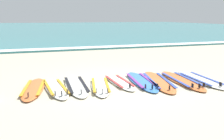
{
  "coord_description": "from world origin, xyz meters",
  "views": [
    {
      "loc": [
        -2.27,
        -6.23,
        1.86
      ],
      "look_at": [
        -0.01,
        0.72,
        0.25
      ],
      "focal_mm": 39.11,
      "sensor_mm": 36.0,
      "label": 1
    }
  ],
  "objects_px": {
    "surfboard_5": "(141,81)",
    "surfboard_1": "(56,88)",
    "surfboard_2": "(76,85)",
    "surfboard_7": "(181,80)",
    "surfboard_6": "(158,81)",
    "surfboard_8": "(200,79)",
    "surfboard_3": "(100,86)",
    "surfboard_0": "(34,88)",
    "surfboard_4": "(119,82)"
  },
  "relations": [
    {
      "from": "surfboard_5",
      "to": "surfboard_1",
      "type": "bearing_deg",
      "value": 178.72
    },
    {
      "from": "surfboard_1",
      "to": "surfboard_2",
      "type": "height_order",
      "value": "same"
    },
    {
      "from": "surfboard_7",
      "to": "surfboard_2",
      "type": "bearing_deg",
      "value": 172.14
    },
    {
      "from": "surfboard_2",
      "to": "surfboard_6",
      "type": "relative_size",
      "value": 0.9
    },
    {
      "from": "surfboard_7",
      "to": "surfboard_8",
      "type": "xyz_separation_m",
      "value": [
        0.58,
        -0.09,
        -0.0
      ]
    },
    {
      "from": "surfboard_5",
      "to": "surfboard_6",
      "type": "height_order",
      "value": "same"
    },
    {
      "from": "surfboard_3",
      "to": "surfboard_5",
      "type": "xyz_separation_m",
      "value": [
        1.26,
        0.11,
        -0.0
      ]
    },
    {
      "from": "surfboard_0",
      "to": "surfboard_8",
      "type": "distance_m",
      "value": 4.74
    },
    {
      "from": "surfboard_6",
      "to": "surfboard_8",
      "type": "relative_size",
      "value": 1.11
    },
    {
      "from": "surfboard_4",
      "to": "surfboard_6",
      "type": "xyz_separation_m",
      "value": [
        1.1,
        -0.27,
        -0.0
      ]
    },
    {
      "from": "surfboard_0",
      "to": "surfboard_6",
      "type": "bearing_deg",
      "value": -5.93
    },
    {
      "from": "surfboard_4",
      "to": "surfboard_5",
      "type": "height_order",
      "value": "same"
    },
    {
      "from": "surfboard_4",
      "to": "surfboard_5",
      "type": "relative_size",
      "value": 0.82
    },
    {
      "from": "surfboard_5",
      "to": "surfboard_7",
      "type": "distance_m",
      "value": 1.19
    },
    {
      "from": "surfboard_3",
      "to": "surfboard_4",
      "type": "bearing_deg",
      "value": 19.66
    },
    {
      "from": "surfboard_6",
      "to": "surfboard_7",
      "type": "distance_m",
      "value": 0.71
    },
    {
      "from": "surfboard_0",
      "to": "surfboard_3",
      "type": "bearing_deg",
      "value": -10.28
    },
    {
      "from": "surfboard_5",
      "to": "surfboard_4",
      "type": "bearing_deg",
      "value": 170.73
    },
    {
      "from": "surfboard_7",
      "to": "surfboard_8",
      "type": "height_order",
      "value": "same"
    },
    {
      "from": "surfboard_3",
      "to": "surfboard_7",
      "type": "distance_m",
      "value": 2.42
    },
    {
      "from": "surfboard_2",
      "to": "surfboard_7",
      "type": "distance_m",
      "value": 3.05
    },
    {
      "from": "surfboard_5",
      "to": "surfboard_8",
      "type": "distance_m",
      "value": 1.77
    },
    {
      "from": "surfboard_3",
      "to": "surfboard_4",
      "type": "xyz_separation_m",
      "value": [
        0.61,
        0.22,
        -0.0
      ]
    },
    {
      "from": "surfboard_0",
      "to": "surfboard_1",
      "type": "bearing_deg",
      "value": -14.55
    },
    {
      "from": "surfboard_8",
      "to": "surfboard_5",
      "type": "bearing_deg",
      "value": 168.02
    },
    {
      "from": "surfboard_3",
      "to": "surfboard_6",
      "type": "xyz_separation_m",
      "value": [
        1.72,
        -0.05,
        -0.0
      ]
    },
    {
      "from": "surfboard_0",
      "to": "surfboard_2",
      "type": "xyz_separation_m",
      "value": [
        1.1,
        -0.06,
        -0.0
      ]
    },
    {
      "from": "surfboard_7",
      "to": "surfboard_1",
      "type": "bearing_deg",
      "value": 174.71
    },
    {
      "from": "surfboard_2",
      "to": "surfboard_7",
      "type": "height_order",
      "value": "same"
    },
    {
      "from": "surfboard_3",
      "to": "surfboard_6",
      "type": "height_order",
      "value": "same"
    },
    {
      "from": "surfboard_1",
      "to": "surfboard_4",
      "type": "xyz_separation_m",
      "value": [
        1.78,
        0.05,
        -0.0
      ]
    },
    {
      "from": "surfboard_1",
      "to": "surfboard_3",
      "type": "bearing_deg",
      "value": -8.23
    },
    {
      "from": "surfboard_5",
      "to": "surfboard_2",
      "type": "bearing_deg",
      "value": 175.7
    },
    {
      "from": "surfboard_2",
      "to": "surfboard_4",
      "type": "xyz_separation_m",
      "value": [
        1.23,
        -0.04,
        0.0
      ]
    },
    {
      "from": "surfboard_3",
      "to": "surfboard_7",
      "type": "height_order",
      "value": "same"
    },
    {
      "from": "surfboard_2",
      "to": "surfboard_7",
      "type": "xyz_separation_m",
      "value": [
        3.03,
        -0.42,
        0.0
      ]
    },
    {
      "from": "surfboard_0",
      "to": "surfboard_8",
      "type": "xyz_separation_m",
      "value": [
        4.7,
        -0.56,
        -0.0
      ]
    },
    {
      "from": "surfboard_1",
      "to": "surfboard_2",
      "type": "bearing_deg",
      "value": 8.93
    },
    {
      "from": "surfboard_5",
      "to": "surfboard_3",
      "type": "bearing_deg",
      "value": -174.81
    },
    {
      "from": "surfboard_2",
      "to": "surfboard_6",
      "type": "distance_m",
      "value": 2.35
    },
    {
      "from": "surfboard_2",
      "to": "surfboard_6",
      "type": "bearing_deg",
      "value": -7.36
    },
    {
      "from": "surfboard_5",
      "to": "surfboard_6",
      "type": "xyz_separation_m",
      "value": [
        0.46,
        -0.16,
        -0.0
      ]
    },
    {
      "from": "surfboard_0",
      "to": "surfboard_4",
      "type": "relative_size",
      "value": 1.12
    },
    {
      "from": "surfboard_5",
      "to": "surfboard_8",
      "type": "bearing_deg",
      "value": -11.98
    },
    {
      "from": "surfboard_4",
      "to": "surfboard_6",
      "type": "relative_size",
      "value": 0.76
    },
    {
      "from": "surfboard_5",
      "to": "surfboard_8",
      "type": "height_order",
      "value": "same"
    },
    {
      "from": "surfboard_1",
      "to": "surfboard_0",
      "type": "bearing_deg",
      "value": 165.45
    },
    {
      "from": "surfboard_1",
      "to": "surfboard_8",
      "type": "relative_size",
      "value": 0.92
    },
    {
      "from": "surfboard_7",
      "to": "surfboard_5",
      "type": "bearing_deg",
      "value": 166.53
    },
    {
      "from": "surfboard_2",
      "to": "surfboard_7",
      "type": "bearing_deg",
      "value": -7.86
    }
  ]
}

